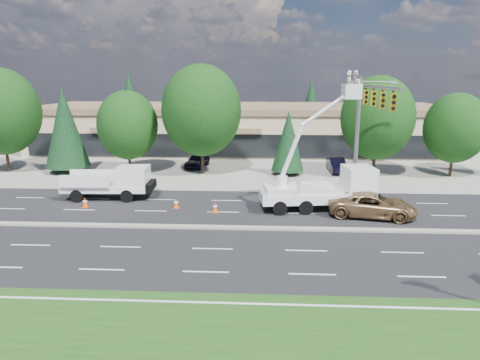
# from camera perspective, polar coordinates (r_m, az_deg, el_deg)

# --- Properties ---
(ground) EXTENTS (140.00, 140.00, 0.00)m
(ground) POSITION_cam_1_polar(r_m,az_deg,el_deg) (26.17, -2.90, -6.45)
(ground) COLOR black
(ground) RESTS_ON ground
(concrete_apron) EXTENTS (140.00, 22.00, 0.01)m
(concrete_apron) POSITION_cam_1_polar(r_m,az_deg,el_deg) (45.42, -0.37, 2.20)
(concrete_apron) COLOR gray
(concrete_apron) RESTS_ON ground
(road_median) EXTENTS (120.00, 0.55, 0.12)m
(road_median) POSITION_cam_1_polar(r_m,az_deg,el_deg) (26.15, -2.90, -6.33)
(road_median) COLOR gray
(road_median) RESTS_ON ground
(strip_mall) EXTENTS (50.40, 15.40, 5.50)m
(strip_mall) POSITION_cam_1_polar(r_m,az_deg,el_deg) (54.83, 0.23, 7.15)
(strip_mall) COLOR tan
(strip_mall) RESTS_ON ground
(tree_front_a) EXTENTS (7.12, 7.12, 9.88)m
(tree_front_a) POSITION_cam_1_polar(r_m,az_deg,el_deg) (46.59, -29.21, 7.96)
(tree_front_a) COLOR #332114
(tree_front_a) RESTS_ON ground
(tree_front_b) EXTENTS (4.09, 4.09, 8.06)m
(tree_front_b) POSITION_cam_1_polar(r_m,az_deg,el_deg) (43.85, -22.29, 6.50)
(tree_front_b) COLOR #332114
(tree_front_b) RESTS_ON ground
(tree_front_c) EXTENTS (5.62, 5.62, 7.80)m
(tree_front_c) POSITION_cam_1_polar(r_m,az_deg,el_deg) (41.64, -14.77, 7.07)
(tree_front_c) COLOR #332114
(tree_front_c) RESTS_ON ground
(tree_front_d) EXTENTS (7.33, 7.33, 10.16)m
(tree_front_d) POSITION_cam_1_polar(r_m,az_deg,el_deg) (39.96, -5.15, 9.20)
(tree_front_d) COLOR #332114
(tree_front_d) RESTS_ON ground
(tree_front_e) EXTENTS (3.03, 3.03, 5.98)m
(tree_front_e) POSITION_cam_1_polar(r_m,az_deg,el_deg) (39.95, 6.42, 5.21)
(tree_front_e) COLOR #332114
(tree_front_e) RESTS_ON ground
(tree_front_f) EXTENTS (6.60, 6.60, 9.16)m
(tree_front_f) POSITION_cam_1_polar(r_m,az_deg,el_deg) (40.97, 17.84, 7.89)
(tree_front_f) COLOR #332114
(tree_front_f) RESTS_ON ground
(tree_front_g) EXTENTS (5.51, 5.51, 7.65)m
(tree_front_g) POSITION_cam_1_polar(r_m,az_deg,el_deg) (43.37, 26.78, 6.20)
(tree_front_g) COLOR #332114
(tree_front_g) RESTS_ON ground
(tree_back_a) EXTENTS (4.85, 4.85, 9.56)m
(tree_back_a) POSITION_cam_1_polar(r_m,az_deg,el_deg) (69.67, -14.47, 9.99)
(tree_back_a) COLOR #332114
(tree_back_a) RESTS_ON ground
(tree_back_b) EXTENTS (4.90, 4.90, 9.66)m
(tree_back_b) POSITION_cam_1_polar(r_m,az_deg,el_deg) (66.89, -2.75, 10.31)
(tree_back_b) COLOR #332114
(tree_back_b) RESTS_ON ground
(tree_back_c) EXTENTS (4.33, 4.33, 8.54)m
(tree_back_c) POSITION_cam_1_polar(r_m,az_deg,el_deg) (67.01, 9.43, 9.64)
(tree_back_c) COLOR #332114
(tree_back_c) RESTS_ON ground
(tree_back_d) EXTENTS (4.77, 4.77, 9.41)m
(tree_back_d) POSITION_cam_1_polar(r_m,az_deg,el_deg) (69.35, 19.48, 9.57)
(tree_back_d) COLOR #332114
(tree_back_d) RESTS_ON ground
(signal_mast) EXTENTS (2.76, 10.16, 9.00)m
(signal_mast) POSITION_cam_1_polar(r_m,az_deg,el_deg) (32.50, 16.35, 7.92)
(signal_mast) COLOR gray
(signal_mast) RESTS_ON ground
(utility_pickup) EXTENTS (6.40, 2.72, 2.42)m
(utility_pickup) POSITION_cam_1_polar(r_m,az_deg,el_deg) (33.61, -16.60, -0.70)
(utility_pickup) COLOR white
(utility_pickup) RESTS_ON ground
(bucket_truck) EXTENTS (8.01, 3.35, 9.37)m
(bucket_truck) POSITION_cam_1_polar(r_m,az_deg,el_deg) (29.93, 11.56, -0.15)
(bucket_truck) COLOR white
(bucket_truck) RESTS_ON ground
(traffic_cone_a) EXTENTS (0.40, 0.40, 0.70)m
(traffic_cone_a) POSITION_cam_1_polar(r_m,az_deg,el_deg) (32.11, -19.96, -2.83)
(traffic_cone_a) COLOR #FF4F08
(traffic_cone_a) RESTS_ON ground
(traffic_cone_b) EXTENTS (0.40, 0.40, 0.70)m
(traffic_cone_b) POSITION_cam_1_polar(r_m,az_deg,el_deg) (30.31, -8.51, -3.09)
(traffic_cone_b) COLOR #FF4F08
(traffic_cone_b) RESTS_ON ground
(traffic_cone_c) EXTENTS (0.40, 0.40, 0.70)m
(traffic_cone_c) POSITION_cam_1_polar(r_m,az_deg,el_deg) (29.11, -3.35, -3.66)
(traffic_cone_c) COLOR #FF4F08
(traffic_cone_c) RESTS_ON ground
(traffic_cone_d) EXTENTS (0.40, 0.40, 0.70)m
(traffic_cone_d) POSITION_cam_1_polar(r_m,az_deg,el_deg) (30.51, 14.91, -3.30)
(traffic_cone_d) COLOR #FF4F08
(traffic_cone_d) RESTS_ON ground
(minivan) EXTENTS (6.04, 3.63, 1.57)m
(minivan) POSITION_cam_1_polar(r_m,az_deg,el_deg) (29.37, 17.22, -3.20)
(minivan) COLOR olive
(minivan) RESTS_ON ground
(parked_car_west) EXTENTS (2.41, 4.37, 1.41)m
(parked_car_west) POSITION_cam_1_polar(r_m,az_deg,el_deg) (43.76, -5.72, 2.63)
(parked_car_west) COLOR black
(parked_car_west) RESTS_ON ground
(parked_car_east) EXTENTS (1.51, 4.15, 1.36)m
(parked_car_east) POSITION_cam_1_polar(r_m,az_deg,el_deg) (42.33, 12.76, 1.96)
(parked_car_east) COLOR black
(parked_car_east) RESTS_ON ground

